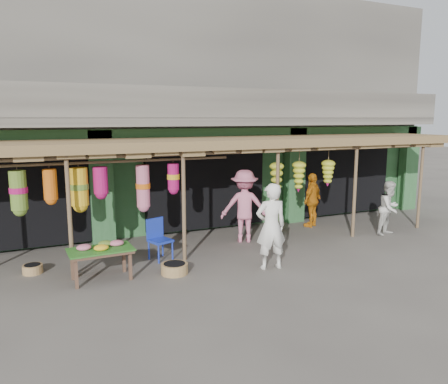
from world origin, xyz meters
name	(u,v)px	position (x,y,z in m)	size (l,w,h in m)	color
ground	(238,250)	(0.00, 0.00, 0.00)	(80.00, 80.00, 0.00)	#514C47
building	(176,116)	(0.00, 4.87, 3.37)	(16.40, 6.80, 7.00)	gray
awning	(220,147)	(-0.16, 0.80, 2.57)	(14.00, 2.70, 2.79)	brown
flower_table	(101,250)	(-3.47, -0.67, 0.62)	(1.32, 0.81, 0.77)	brown
blue_chair	(158,237)	(-2.03, 0.16, 0.54)	(0.59, 0.60, 0.97)	#1C33B6
basket_mid	(174,269)	(-2.00, -0.97, 0.11)	(0.58, 0.58, 0.22)	#A37F49
basket_right	(33,269)	(-4.78, 0.31, 0.09)	(0.42, 0.42, 0.19)	#A9894F
person_front	(271,226)	(0.06, -1.51, 0.96)	(0.70, 0.46, 1.91)	white
person_right	(389,208)	(4.58, -0.44, 0.78)	(0.75, 0.59, 1.55)	silver
person_vendor	(312,200)	(3.15, 1.26, 0.83)	(0.97, 0.40, 1.66)	orange
person_shopper	(244,206)	(0.50, 0.65, 0.97)	(1.26, 0.72, 1.95)	#D4708F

